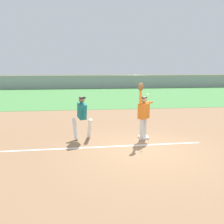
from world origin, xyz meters
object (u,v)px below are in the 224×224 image
(first_base, at_px, (143,137))
(parked_car_red, at_px, (109,82))
(parked_car_green, at_px, (151,81))
(parked_car_silver, at_px, (69,82))
(fielder, at_px, (143,112))
(runner, at_px, (82,115))
(baseball, at_px, (148,94))

(first_base, height_order, parked_car_red, parked_car_red)
(first_base, height_order, parked_car_green, parked_car_green)
(parked_car_silver, relative_size, parked_car_green, 1.01)
(fielder, distance_m, runner, 2.44)
(fielder, bearing_deg, parked_car_red, -40.04)
(first_base, height_order, runner, runner)
(parked_car_red, bearing_deg, fielder, -91.19)
(fielder, bearing_deg, parked_car_green, -54.49)
(first_base, relative_size, baseball, 5.14)
(parked_car_silver, bearing_deg, fielder, -73.38)
(baseball, height_order, parked_car_red, baseball)
(runner, distance_m, parked_car_silver, 24.81)
(runner, bearing_deg, parked_car_green, 49.29)
(parked_car_silver, bearing_deg, first_base, -73.21)
(first_base, distance_m, fielder, 1.09)
(first_base, distance_m, parked_car_silver, 25.35)
(fielder, relative_size, runner, 1.33)
(parked_car_red, bearing_deg, parked_car_green, 6.76)
(first_base, xyz_separation_m, fielder, (-0.06, -0.09, 1.08))
(runner, height_order, baseball, baseball)
(parked_car_red, height_order, parked_car_green, same)
(first_base, distance_m, parked_car_green, 25.99)
(first_base, bearing_deg, parked_car_red, 87.99)
(parked_car_silver, bearing_deg, parked_car_green, 5.92)
(parked_car_green, bearing_deg, first_base, -102.06)
(fielder, bearing_deg, first_base, -71.09)
(first_base, height_order, parked_car_silver, parked_car_silver)
(first_base, relative_size, fielder, 0.17)
(parked_car_red, xyz_separation_m, parked_car_green, (6.54, 0.67, 0.00))
(fielder, relative_size, parked_car_green, 0.50)
(parked_car_red, bearing_deg, first_base, -91.05)
(fielder, height_order, runner, fielder)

